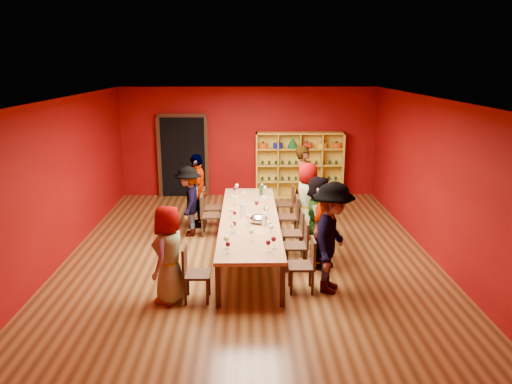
% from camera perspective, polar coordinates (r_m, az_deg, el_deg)
% --- Properties ---
extents(room_shell, '(7.10, 9.10, 3.04)m').
position_cam_1_polar(room_shell, '(9.39, -0.77, 1.46)').
color(room_shell, '#4F2E14').
rests_on(room_shell, ground).
extents(tasting_table, '(1.10, 4.50, 0.75)m').
position_cam_1_polar(tasting_table, '(9.60, -0.75, -3.19)').
color(tasting_table, '#A47144').
rests_on(tasting_table, ground).
extents(doorway, '(1.40, 0.17, 2.30)m').
position_cam_1_polar(doorway, '(13.92, -8.31, 4.06)').
color(doorway, black).
rests_on(doorway, ground).
extents(shelving_unit, '(2.40, 0.40, 1.80)m').
position_cam_1_polar(shelving_unit, '(13.80, 4.96, 3.48)').
color(shelving_unit, gold).
rests_on(shelving_unit, ground).
extents(chair_person_left_0, '(0.42, 0.42, 0.89)m').
position_cam_1_polar(chair_person_left_0, '(7.92, -7.34, -8.88)').
color(chair_person_left_0, black).
rests_on(chair_person_left_0, ground).
extents(person_left_0, '(0.60, 0.84, 1.54)m').
position_cam_1_polar(person_left_0, '(7.86, -9.91, -7.00)').
color(person_left_0, '#CC8996').
rests_on(person_left_0, ground).
extents(chair_person_left_3, '(0.42, 0.42, 0.89)m').
position_cam_1_polar(chair_person_left_3, '(10.79, -5.62, -2.38)').
color(chair_person_left_3, black).
rests_on(chair_person_left_3, ground).
extents(person_left_3, '(0.43, 0.99, 1.51)m').
position_cam_1_polar(person_left_3, '(10.75, -7.71, -1.06)').
color(person_left_3, beige).
rests_on(person_left_3, ground).
extents(chair_person_left_4, '(0.42, 0.42, 0.89)m').
position_cam_1_polar(chair_person_left_4, '(11.35, -5.40, -1.51)').
color(chair_person_left_4, black).
rests_on(chair_person_left_4, ground).
extents(person_left_4, '(0.47, 0.99, 1.68)m').
position_cam_1_polar(person_left_4, '(11.28, -6.71, 0.16)').
color(person_left_4, '#C38387').
rests_on(person_left_4, ground).
extents(chair_person_right_0, '(0.42, 0.42, 0.89)m').
position_cam_1_polar(chair_person_right_0, '(8.20, 5.75, -7.98)').
color(chair_person_right_0, black).
rests_on(chair_person_right_0, ground).
extents(person_right_0, '(0.88, 1.27, 1.82)m').
position_cam_1_polar(person_right_0, '(8.11, 8.69, -5.19)').
color(person_right_0, '#4E4E53').
rests_on(person_right_0, ground).
extents(chair_person_right_1, '(0.42, 0.42, 0.89)m').
position_cam_1_polar(chair_person_right_1, '(9.03, 5.09, -5.79)').
color(chair_person_right_1, black).
rests_on(chair_person_right_1, ground).
extents(person_right_1, '(0.73, 0.98, 1.52)m').
position_cam_1_polar(person_right_1, '(9.00, 7.66, -4.17)').
color(person_right_1, '#161C3D').
rests_on(person_right_1, ground).
extents(chair_person_right_2, '(0.42, 0.42, 0.89)m').
position_cam_1_polar(chair_person_right_2, '(9.67, 4.67, -4.38)').
color(chair_person_right_2, black).
rests_on(chair_person_right_2, ground).
extents(person_right_2, '(0.59, 1.50, 1.57)m').
position_cam_1_polar(person_right_2, '(9.63, 7.11, -2.72)').
color(person_right_2, '#131B35').
rests_on(person_right_2, ground).
extents(chair_person_right_3, '(0.42, 0.42, 0.89)m').
position_cam_1_polar(chair_person_right_3, '(10.66, 4.12, -2.55)').
color(chair_person_right_3, black).
rests_on(chair_person_right_3, ground).
extents(person_right_3, '(0.66, 0.88, 1.61)m').
position_cam_1_polar(person_right_3, '(10.61, 5.87, -0.94)').
color(person_right_3, '#131636').
rests_on(person_right_3, ground).
extents(chair_person_right_4, '(0.42, 0.42, 0.89)m').
position_cam_1_polar(chair_person_right_4, '(11.62, 3.69, -1.10)').
color(chair_person_right_4, black).
rests_on(chair_person_right_4, ground).
extents(person_right_4, '(0.63, 0.76, 1.82)m').
position_cam_1_polar(person_right_4, '(11.55, 5.52, 0.88)').
color(person_right_4, '#5787B3').
rests_on(person_right_4, ground).
extents(wine_glass_0, '(0.07, 0.07, 0.18)m').
position_cam_1_polar(wine_glass_0, '(9.65, 1.05, -1.98)').
color(wine_glass_0, silver).
rests_on(wine_glass_0, tasting_table).
extents(wine_glass_1, '(0.09, 0.09, 0.21)m').
position_cam_1_polar(wine_glass_1, '(7.99, -3.40, -5.41)').
color(wine_glass_1, silver).
rests_on(wine_glass_1, tasting_table).
extents(wine_glass_2, '(0.07, 0.07, 0.19)m').
position_cam_1_polar(wine_glass_2, '(10.40, -2.28, -0.74)').
color(wine_glass_2, silver).
rests_on(wine_glass_2, tasting_table).
extents(wine_glass_3, '(0.08, 0.08, 0.20)m').
position_cam_1_polar(wine_glass_3, '(7.99, 2.02, -5.46)').
color(wine_glass_3, silver).
rests_on(wine_glass_3, tasting_table).
extents(wine_glass_4, '(0.07, 0.07, 0.18)m').
position_cam_1_polar(wine_glass_4, '(9.38, -2.46, -2.46)').
color(wine_glass_4, silver).
rests_on(wine_glass_4, tasting_table).
extents(wine_glass_5, '(0.08, 0.08, 0.19)m').
position_cam_1_polar(wine_glass_5, '(11.23, 1.04, 0.47)').
color(wine_glass_5, silver).
rests_on(wine_glass_5, tasting_table).
extents(wine_glass_6, '(0.09, 0.09, 0.21)m').
position_cam_1_polar(wine_glass_6, '(9.55, 1.27, -2.02)').
color(wine_glass_6, silver).
rests_on(wine_glass_6, tasting_table).
extents(wine_glass_7, '(0.09, 0.09, 0.21)m').
position_cam_1_polar(wine_glass_7, '(9.95, 0.07, -1.32)').
color(wine_glass_7, silver).
rests_on(wine_glass_7, tasting_table).
extents(wine_glass_8, '(0.08, 0.08, 0.20)m').
position_cam_1_polar(wine_glass_8, '(8.33, -0.55, -4.60)').
color(wine_glass_8, silver).
rests_on(wine_glass_8, tasting_table).
extents(wine_glass_9, '(0.07, 0.07, 0.18)m').
position_cam_1_polar(wine_glass_9, '(8.70, -2.75, -3.90)').
color(wine_glass_9, silver).
rests_on(wine_glass_9, tasting_table).
extents(wine_glass_10, '(0.08, 0.08, 0.20)m').
position_cam_1_polar(wine_glass_10, '(9.11, -0.87, -2.88)').
color(wine_glass_10, silver).
rests_on(wine_glass_10, tasting_table).
extents(wine_glass_11, '(0.08, 0.08, 0.20)m').
position_cam_1_polar(wine_glass_11, '(10.73, -1.37, -0.19)').
color(wine_glass_11, silver).
rests_on(wine_glass_11, tasting_table).
extents(wine_glass_12, '(0.08, 0.08, 0.19)m').
position_cam_1_polar(wine_glass_12, '(7.85, 1.40, -5.88)').
color(wine_glass_12, silver).
rests_on(wine_glass_12, tasting_table).
extents(wine_glass_13, '(0.08, 0.08, 0.20)m').
position_cam_1_polar(wine_glass_13, '(11.40, 0.64, 0.71)').
color(wine_glass_13, silver).
rests_on(wine_glass_13, tasting_table).
extents(wine_glass_14, '(0.08, 0.08, 0.20)m').
position_cam_1_polar(wine_glass_14, '(10.26, 1.16, -0.89)').
color(wine_glass_14, silver).
rests_on(wine_glass_14, tasting_table).
extents(wine_glass_15, '(0.08, 0.08, 0.20)m').
position_cam_1_polar(wine_glass_15, '(8.73, -2.52, -3.68)').
color(wine_glass_15, silver).
rests_on(wine_glass_15, tasting_table).
extents(wine_glass_16, '(0.07, 0.07, 0.18)m').
position_cam_1_polar(wine_glass_16, '(10.55, -2.77, -0.56)').
color(wine_glass_16, silver).
rests_on(wine_glass_16, tasting_table).
extents(wine_glass_17, '(0.08, 0.08, 0.20)m').
position_cam_1_polar(wine_glass_17, '(11.40, -2.20, 0.68)').
color(wine_glass_17, silver).
rests_on(wine_glass_17, tasting_table).
extents(wine_glass_18, '(0.08, 0.08, 0.19)m').
position_cam_1_polar(wine_glass_18, '(8.77, 1.54, -3.66)').
color(wine_glass_18, silver).
rests_on(wine_glass_18, tasting_table).
extents(wine_glass_19, '(0.08, 0.08, 0.19)m').
position_cam_1_polar(wine_glass_19, '(7.80, -3.23, -6.04)').
color(wine_glass_19, silver).
rests_on(wine_glass_19, tasting_table).
extents(wine_glass_20, '(0.08, 0.08, 0.21)m').
position_cam_1_polar(wine_glass_20, '(8.54, 1.74, -4.09)').
color(wine_glass_20, silver).
rests_on(wine_glass_20, tasting_table).
extents(wine_glass_21, '(0.08, 0.08, 0.19)m').
position_cam_1_polar(wine_glass_21, '(10.43, 0.97, -0.66)').
color(wine_glass_21, silver).
rests_on(wine_glass_21, tasting_table).
extents(wine_glass_22, '(0.08, 0.08, 0.20)m').
position_cam_1_polar(wine_glass_22, '(9.55, -2.83, -2.10)').
color(wine_glass_22, silver).
rests_on(wine_glass_22, tasting_table).
extents(wine_glass_23, '(0.07, 0.07, 0.19)m').
position_cam_1_polar(wine_glass_23, '(11.17, -2.47, 0.35)').
color(wine_glass_23, silver).
rests_on(wine_glass_23, tasting_table).
extents(spittoon_bowl, '(0.33, 0.33, 0.18)m').
position_cam_1_polar(spittoon_bowl, '(9.24, 0.31, -3.09)').
color(spittoon_bowl, '#B0B1B7').
rests_on(spittoon_bowl, tasting_table).
extents(carafe_a, '(0.13, 0.13, 0.28)m').
position_cam_1_polar(carafe_a, '(9.64, -1.52, -2.02)').
color(carafe_a, silver).
rests_on(carafe_a, tasting_table).
extents(carafe_b, '(0.09, 0.09, 0.23)m').
position_cam_1_polar(carafe_b, '(9.10, 0.91, -3.21)').
color(carafe_b, silver).
rests_on(carafe_b, tasting_table).
extents(wine_bottle, '(0.10, 0.10, 0.32)m').
position_cam_1_polar(wine_bottle, '(11.15, 0.57, 0.26)').
color(wine_bottle, '#153A1A').
rests_on(wine_bottle, tasting_table).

